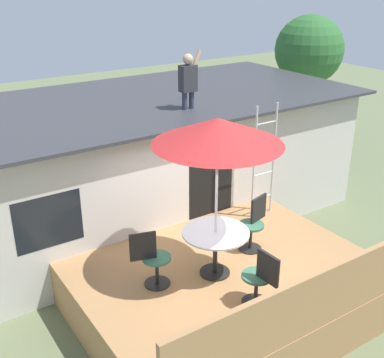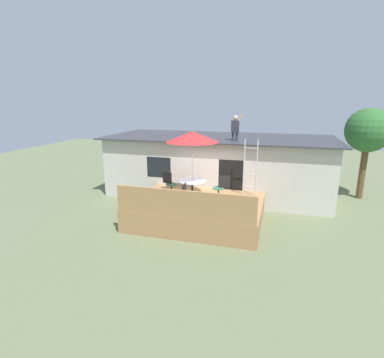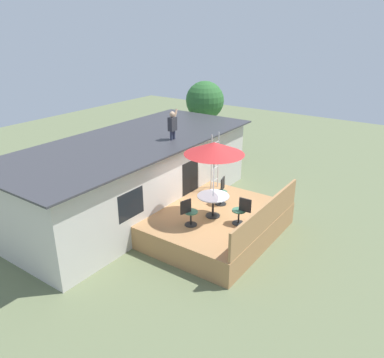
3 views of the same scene
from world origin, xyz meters
name	(u,v)px [view 3 (image 3 of 3)]	position (x,y,z in m)	size (l,w,h in m)	color
ground_plane	(213,233)	(0.00, 0.00, 0.00)	(40.00, 40.00, 0.00)	#66704C
house	(134,174)	(0.00, 3.60, 1.37)	(10.50, 4.50, 2.74)	beige
deck	(213,223)	(0.00, 0.00, 0.40)	(4.66, 3.91, 0.80)	#A87A4C
deck_railing	(267,216)	(0.00, -1.90, 1.25)	(4.56, 0.08, 0.90)	#A87A4C
patio_table	(213,200)	(-0.23, -0.11, 1.39)	(1.04, 1.04, 0.74)	black
patio_umbrella	(214,148)	(-0.23, -0.11, 3.15)	(1.90, 1.90, 2.54)	silver
step_ladder	(215,162)	(1.74, 1.05, 1.90)	(0.52, 0.04, 2.20)	silver
person_figure	(173,123)	(0.92, 2.40, 3.34)	(0.47, 0.20, 1.11)	#33384C
patio_chair_left	(189,213)	(-1.20, 0.16, 1.26)	(0.61, 0.44, 0.92)	black
patio_chair_right	(222,191)	(0.77, 0.16, 1.26)	(0.61, 0.44, 0.92)	black
patio_chair_near	(241,211)	(-0.19, -1.12, 1.26)	(0.44, 0.62, 0.92)	black
backyard_tree	(205,101)	(6.44, 4.60, 3.07)	(1.94, 1.94, 4.09)	brown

